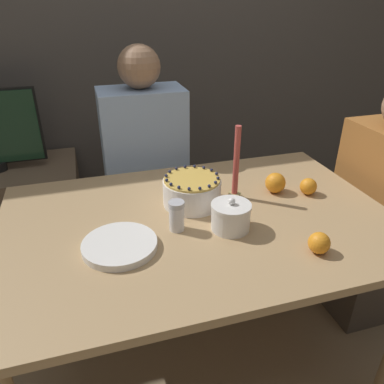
% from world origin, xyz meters
% --- Properties ---
extents(ground_plane, '(12.00, 12.00, 0.00)m').
position_xyz_m(ground_plane, '(0.00, 0.00, 0.00)').
color(ground_plane, '#8C7556').
extents(wall_behind, '(8.00, 0.05, 2.60)m').
position_xyz_m(wall_behind, '(0.00, 1.40, 1.30)').
color(wall_behind, '#4C4742').
rests_on(wall_behind, ground_plane).
extents(dining_table, '(1.38, 0.91, 0.74)m').
position_xyz_m(dining_table, '(0.00, 0.00, 0.62)').
color(dining_table, tan).
rests_on(dining_table, ground_plane).
extents(cake, '(0.22, 0.22, 0.12)m').
position_xyz_m(cake, '(0.01, 0.11, 0.79)').
color(cake, white).
rests_on(cake, dining_table).
extents(sugar_bowl, '(0.13, 0.13, 0.12)m').
position_xyz_m(sugar_bowl, '(0.08, -0.09, 0.78)').
color(sugar_bowl, white).
rests_on(sugar_bowl, dining_table).
extents(sugar_shaker, '(0.05, 0.05, 0.11)m').
position_xyz_m(sugar_shaker, '(-0.09, -0.04, 0.79)').
color(sugar_shaker, white).
rests_on(sugar_shaker, dining_table).
extents(plate_stack, '(0.24, 0.24, 0.02)m').
position_xyz_m(plate_stack, '(-0.29, -0.10, 0.75)').
color(plate_stack, white).
rests_on(plate_stack, dining_table).
extents(candle, '(0.05, 0.05, 0.29)m').
position_xyz_m(candle, '(0.18, 0.11, 0.85)').
color(candle, tan).
rests_on(candle, dining_table).
extents(orange_fruit_0, '(0.08, 0.08, 0.08)m').
position_xyz_m(orange_fruit_0, '(0.35, 0.11, 0.78)').
color(orange_fruit_0, orange).
rests_on(orange_fruit_0, dining_table).
extents(orange_fruit_1, '(0.07, 0.07, 0.07)m').
position_xyz_m(orange_fruit_1, '(0.29, -0.29, 0.77)').
color(orange_fruit_1, orange).
rests_on(orange_fruit_1, dining_table).
extents(orange_fruit_2, '(0.07, 0.07, 0.07)m').
position_xyz_m(orange_fruit_2, '(0.47, 0.05, 0.77)').
color(orange_fruit_2, orange).
rests_on(orange_fruit_2, dining_table).
extents(person_man_blue_shirt, '(0.40, 0.34, 1.25)m').
position_xyz_m(person_man_blue_shirt, '(-0.08, 0.66, 0.54)').
color(person_man_blue_shirt, '#2D2D38').
rests_on(person_man_blue_shirt, ground_plane).
extents(person_woman_floral, '(0.34, 0.40, 1.14)m').
position_xyz_m(person_woman_floral, '(0.89, 0.09, 0.49)').
color(person_woman_floral, '#473D33').
rests_on(person_woman_floral, ground_plane).
extents(side_cabinet, '(0.85, 0.50, 0.55)m').
position_xyz_m(side_cabinet, '(-0.85, 1.10, 0.28)').
color(side_cabinet, brown).
rests_on(side_cabinet, ground_plane).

